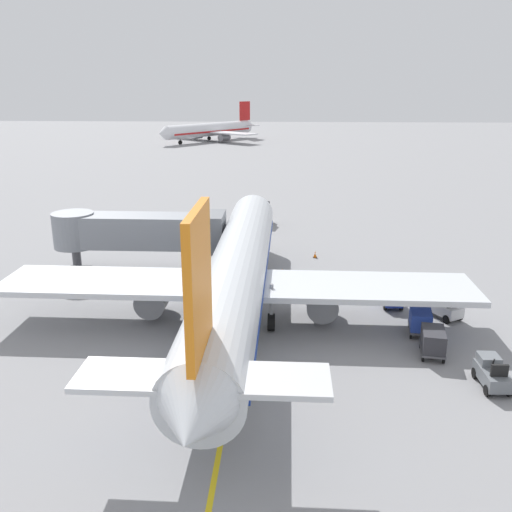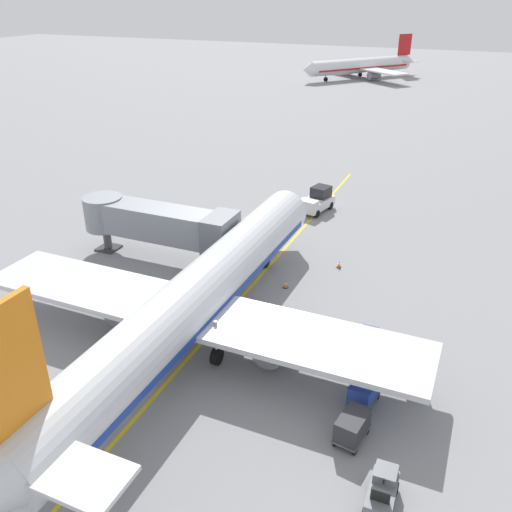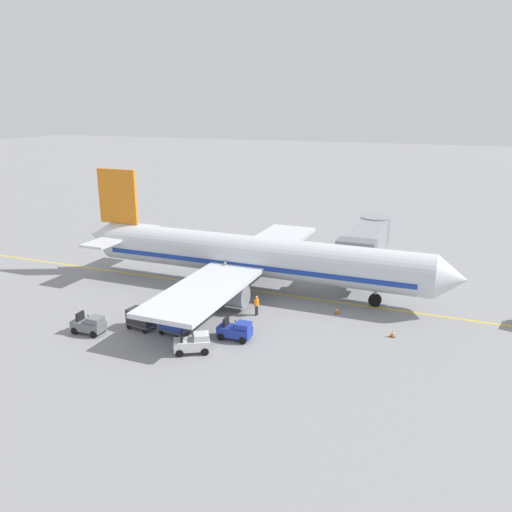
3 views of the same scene
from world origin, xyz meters
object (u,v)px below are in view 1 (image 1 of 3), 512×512
Objects in this scene: baggage_tug_trailing at (443,307)px; ground_crew_wing_walker at (322,292)px; baggage_tug_lead at (492,373)px; baggage_cart_second_in_train at (433,340)px; baggage_tug_spare at (391,295)px; baggage_cart_front at (420,320)px; jet_bridge at (139,231)px; parked_airliner at (237,273)px; safety_cone_nose_right at (282,272)px; distant_taxiing_airliner at (210,130)px; pushback_tractor at (258,216)px; safety_cone_nose_left at (315,254)px.

ground_crew_wing_walker is (-7.86, 1.69, 0.24)m from baggage_tug_trailing.
baggage_tug_lead is 3.87m from baggage_cart_second_in_train.
baggage_cart_front is at bearing -78.76° from baggage_tug_spare.
jet_bridge is 23.86m from baggage_tug_trailing.
baggage_tug_spare is (19.22, -6.17, -2.74)m from jet_bridge.
parked_airliner is at bearing -46.30° from jet_bridge.
baggage_tug_spare is at bearing 106.40° from baggage_tug_lead.
parked_airliner is 14.79× the size of baggage_tug_spare.
ground_crew_wing_walker is 6.75m from safety_cone_nose_right.
parked_airliner is at bearing -81.71° from distant_taxiing_airliner.
jet_bridge is 4.70× the size of baggage_cart_second_in_train.
pushback_tractor reaches higher than safety_cone_nose_left.
baggage_tug_spare reaches higher than baggage_cart_front.
baggage_tug_trailing is (13.59, 0.99, -2.47)m from parked_airliner.
pushback_tractor is 31.99m from baggage_cart_second_in_train.
pushback_tractor reaches higher than baggage_tug_trailing.
parked_airliner is 16.00m from baggage_tug_lead.
baggage_cart_second_in_train is (20.21, -13.76, -2.51)m from jet_bridge.
baggage_tug_trailing is 8.04m from ground_crew_wing_walker.
baggage_cart_second_in_train is at bearing -89.01° from baggage_cart_front.
ground_crew_wing_walker is at bearing -76.22° from pushback_tractor.
parked_airliner reaches higher than baggage_tug_trailing.
safety_cone_nose_right is (-2.82, 6.10, -0.66)m from ground_crew_wing_walker.
baggage_cart_front is at bearing 90.99° from baggage_cart_second_in_train.
baggage_tug_trailing is 120.74m from distant_taxiing_airliner.
parked_airliner is at bearing -164.51° from baggage_tug_spare.
safety_cone_nose_right is (11.60, -0.31, -3.17)m from jet_bridge.
jet_bridge reaches higher than safety_cone_nose_right.
jet_bridge is at bearing 142.88° from baggage_tug_lead.
jet_bridge is at bearing 133.70° from parked_airliner.
ground_crew_wing_walker is (-7.98, 10.54, 0.24)m from baggage_tug_lead.
baggage_cart_front is at bearing -51.00° from safety_cone_nose_right.
distant_taxiing_airliner reaches higher than baggage_cart_front.
ground_crew_wing_walker is at bearing 167.88° from baggage_tug_trailing.
baggage_tug_spare is 9.62m from safety_cone_nose_right.
baggage_tug_lead is 6.48m from baggage_cart_front.
distant_taxiing_airliner is at bearing 103.18° from baggage_cart_second_in_train.
pushback_tractor is at bearing 115.96° from safety_cone_nose_left.
safety_cone_nose_left is (-7.90, 21.58, -0.42)m from baggage_tug_lead.
parked_airliner reaches higher than ground_crew_wing_walker.
baggage_tug_lead is 11.24m from baggage_tug_spare.
parked_airliner reaches higher than baggage_tug_lead.
safety_cone_nose_right is at bearing 71.62° from parked_airliner.
pushback_tractor is 1.73× the size of baggage_tug_trailing.
baggage_cart_second_in_train is 15.99m from safety_cone_nose_right.
parked_airliner is 12.64m from baggage_cart_second_in_train.
baggage_tug_spare is (-3.05, 1.93, 0.00)m from baggage_tug_trailing.
baggage_tug_spare is 4.26× the size of safety_cone_nose_right.
parked_airliner is 13.46× the size of baggage_tug_trailing.
baggage_tug_spare is 0.85× the size of baggage_cart_front.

